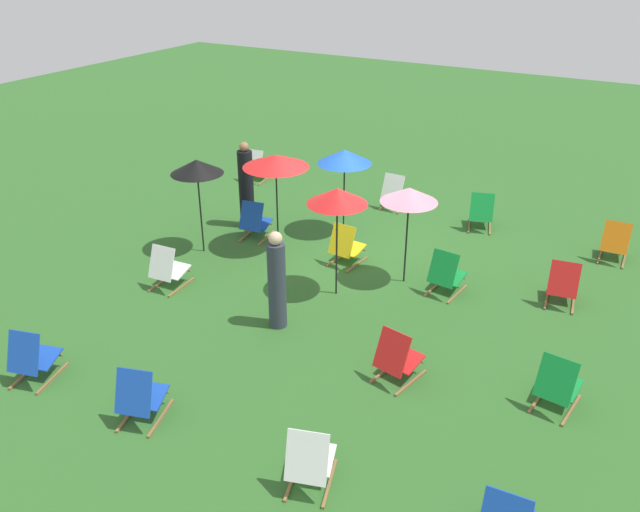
{
  "coord_description": "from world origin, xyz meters",
  "views": [
    {
      "loc": [
        -5.24,
        10.41,
        5.79
      ],
      "look_at": [
        0.0,
        1.2,
        0.5
      ],
      "focal_mm": 36.92,
      "sensor_mm": 36.0,
      "label": 1
    }
  ],
  "objects_px": {
    "deckchair_6": "(168,269)",
    "umbrella_1": "(337,196)",
    "deckchair_2": "(563,285)",
    "deckchair_13": "(397,358)",
    "person_0": "(246,187)",
    "deckchair_9": "(346,246)",
    "deckchair_10": "(395,193)",
    "deckchair_11": "(558,385)",
    "deckchair_15": "(615,243)",
    "person_1": "(277,282)",
    "deckchair_3": "(255,222)",
    "umbrella_3": "(276,161)",
    "deckchair_8": "(446,275)",
    "umbrella_0": "(409,195)",
    "deckchair_5": "(481,213)",
    "deckchair_4": "(256,167)",
    "deckchair_14": "(310,461)",
    "deckchair_1": "(140,397)",
    "umbrella_4": "(345,157)",
    "umbrella_2": "(197,167)"
  },
  "relations": [
    {
      "from": "person_0",
      "to": "deckchair_13",
      "type": "bearing_deg",
      "value": 144.44
    },
    {
      "from": "deckchair_3",
      "to": "deckchair_15",
      "type": "height_order",
      "value": "same"
    },
    {
      "from": "umbrella_4",
      "to": "person_0",
      "type": "bearing_deg",
      "value": 19.57
    },
    {
      "from": "umbrella_1",
      "to": "umbrella_4",
      "type": "bearing_deg",
      "value": -64.97
    },
    {
      "from": "deckchair_10",
      "to": "deckchair_11",
      "type": "bearing_deg",
      "value": 132.4
    },
    {
      "from": "deckchair_5",
      "to": "deckchair_11",
      "type": "relative_size",
      "value": 1.04
    },
    {
      "from": "umbrella_2",
      "to": "person_1",
      "type": "xyz_separation_m",
      "value": [
        -2.79,
        1.58,
        -0.97
      ]
    },
    {
      "from": "deckchair_9",
      "to": "person_1",
      "type": "bearing_deg",
      "value": 96.73
    },
    {
      "from": "deckchair_4",
      "to": "umbrella_0",
      "type": "bearing_deg",
      "value": 143.79
    },
    {
      "from": "deckchair_2",
      "to": "umbrella_0",
      "type": "xyz_separation_m",
      "value": [
        2.65,
        0.58,
        1.31
      ]
    },
    {
      "from": "deckchair_2",
      "to": "umbrella_3",
      "type": "bearing_deg",
      "value": -1.74
    },
    {
      "from": "deckchair_2",
      "to": "deckchair_6",
      "type": "relative_size",
      "value": 1.0
    },
    {
      "from": "deckchair_8",
      "to": "deckchair_15",
      "type": "xyz_separation_m",
      "value": [
        -2.38,
        -2.84,
        0.0
      ]
    },
    {
      "from": "deckchair_8",
      "to": "deckchair_11",
      "type": "height_order",
      "value": "same"
    },
    {
      "from": "deckchair_6",
      "to": "person_1",
      "type": "bearing_deg",
      "value": 173.76
    },
    {
      "from": "deckchair_2",
      "to": "deckchair_13",
      "type": "relative_size",
      "value": 0.99
    },
    {
      "from": "deckchair_5",
      "to": "deckchair_13",
      "type": "relative_size",
      "value": 1.03
    },
    {
      "from": "deckchair_11",
      "to": "umbrella_4",
      "type": "height_order",
      "value": "umbrella_4"
    },
    {
      "from": "person_1",
      "to": "umbrella_3",
      "type": "bearing_deg",
      "value": -11.07
    },
    {
      "from": "deckchair_3",
      "to": "deckchair_8",
      "type": "distance_m",
      "value": 4.24
    },
    {
      "from": "umbrella_3",
      "to": "person_1",
      "type": "distance_m",
      "value": 3.06
    },
    {
      "from": "deckchair_15",
      "to": "umbrella_0",
      "type": "distance_m",
      "value": 4.43
    },
    {
      "from": "deckchair_6",
      "to": "deckchair_3",
      "type": "bearing_deg",
      "value": -97.25
    },
    {
      "from": "deckchair_13",
      "to": "umbrella_1",
      "type": "height_order",
      "value": "umbrella_1"
    },
    {
      "from": "deckchair_13",
      "to": "deckchair_15",
      "type": "bearing_deg",
      "value": -99.19
    },
    {
      "from": "deckchair_3",
      "to": "deckchair_10",
      "type": "height_order",
      "value": "same"
    },
    {
      "from": "deckchair_4",
      "to": "deckchair_11",
      "type": "height_order",
      "value": "same"
    },
    {
      "from": "deckchair_10",
      "to": "umbrella_4",
      "type": "relative_size",
      "value": 0.46
    },
    {
      "from": "deckchair_6",
      "to": "umbrella_4",
      "type": "xyz_separation_m",
      "value": [
        -1.61,
        -3.64,
        1.31
      ]
    },
    {
      "from": "person_0",
      "to": "deckchair_2",
      "type": "bearing_deg",
      "value": 178.21
    },
    {
      "from": "deckchair_1",
      "to": "umbrella_3",
      "type": "bearing_deg",
      "value": -93.27
    },
    {
      "from": "deckchair_6",
      "to": "umbrella_1",
      "type": "xyz_separation_m",
      "value": [
        -2.71,
        -1.28,
        1.47
      ]
    },
    {
      "from": "umbrella_1",
      "to": "umbrella_4",
      "type": "xyz_separation_m",
      "value": [
        1.1,
        -2.36,
        -0.16
      ]
    },
    {
      "from": "deckchair_4",
      "to": "deckchair_6",
      "type": "xyz_separation_m",
      "value": [
        -1.82,
        5.39,
        0.0
      ]
    },
    {
      "from": "deckchair_14",
      "to": "deckchair_10",
      "type": "bearing_deg",
      "value": -89.68
    },
    {
      "from": "umbrella_4",
      "to": "person_1",
      "type": "relative_size",
      "value": 1.1
    },
    {
      "from": "deckchair_2",
      "to": "deckchair_1",
      "type": "bearing_deg",
      "value": 46.82
    },
    {
      "from": "deckchair_3",
      "to": "deckchair_13",
      "type": "bearing_deg",
      "value": 138.3
    },
    {
      "from": "deckchair_2",
      "to": "umbrella_4",
      "type": "distance_m",
      "value": 4.86
    },
    {
      "from": "umbrella_1",
      "to": "umbrella_4",
      "type": "height_order",
      "value": "umbrella_1"
    },
    {
      "from": "deckchair_11",
      "to": "person_1",
      "type": "xyz_separation_m",
      "value": [
        4.35,
        0.11,
        0.42
      ]
    },
    {
      "from": "deckchair_11",
      "to": "person_0",
      "type": "xyz_separation_m",
      "value": [
        7.1,
        -2.93,
        0.51
      ]
    },
    {
      "from": "deckchair_15",
      "to": "person_1",
      "type": "bearing_deg",
      "value": 47.98
    },
    {
      "from": "deckchair_2",
      "to": "deckchair_9",
      "type": "bearing_deg",
      "value": -0.55
    },
    {
      "from": "deckchair_5",
      "to": "deckchair_13",
      "type": "distance_m",
      "value": 5.79
    },
    {
      "from": "deckchair_10",
      "to": "deckchair_13",
      "type": "distance_m",
      "value": 6.5
    },
    {
      "from": "deckchair_3",
      "to": "person_0",
      "type": "distance_m",
      "value": 0.85
    },
    {
      "from": "deckchair_3",
      "to": "deckchair_5",
      "type": "distance_m",
      "value": 4.8
    },
    {
      "from": "deckchair_10",
      "to": "person_0",
      "type": "relative_size",
      "value": 0.45
    },
    {
      "from": "deckchair_8",
      "to": "deckchair_9",
      "type": "relative_size",
      "value": 1.0
    }
  ]
}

